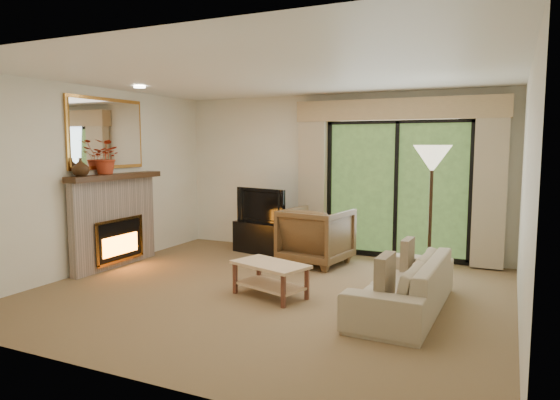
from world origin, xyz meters
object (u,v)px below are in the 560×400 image
at_px(media_console, 265,238).
at_px(armchair, 316,236).
at_px(coffee_table, 270,280).
at_px(sofa, 403,284).

height_order(media_console, armchair, armchair).
bearing_deg(coffee_table, armchair, 110.72).
bearing_deg(sofa, coffee_table, -81.93).
distance_m(media_console, sofa, 3.29).
distance_m(armchair, sofa, 2.25).
bearing_deg(armchair, media_console, -10.73).
xyz_separation_m(sofa, coffee_table, (-1.52, -0.17, -0.09)).
bearing_deg(armchair, sofa, 144.21).
relative_size(media_console, sofa, 0.51).
height_order(media_console, sofa, sofa).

